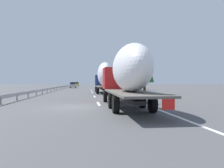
% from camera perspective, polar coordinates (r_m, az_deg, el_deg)
% --- Properties ---
extents(ground_plane, '(260.00, 260.00, 0.00)m').
position_cam_1_polar(ground_plane, '(56.15, -7.46, -1.37)').
color(ground_plane, '#4C4C4F').
extents(lane_stripe_0, '(3.20, 0.20, 0.01)m').
position_cam_1_polar(lane_stripe_0, '(18.23, -3.56, -5.17)').
color(lane_stripe_0, white).
rests_on(lane_stripe_0, ground_plane).
extents(lane_stripe_1, '(3.20, 0.20, 0.01)m').
position_cam_1_polar(lane_stripe_1, '(27.72, -4.61, -3.24)').
color(lane_stripe_1, white).
rests_on(lane_stripe_1, ground_plane).
extents(lane_stripe_2, '(3.20, 0.20, 0.01)m').
position_cam_1_polar(lane_stripe_2, '(37.94, -5.15, -2.25)').
color(lane_stripe_2, white).
rests_on(lane_stripe_2, ground_plane).
extents(lane_stripe_3, '(3.20, 0.20, 0.01)m').
position_cam_1_polar(lane_stripe_3, '(44.09, -5.35, -1.87)').
color(lane_stripe_3, white).
rests_on(lane_stripe_3, ground_plane).
extents(lane_stripe_4, '(3.20, 0.20, 0.01)m').
position_cam_1_polar(lane_stripe_4, '(51.54, -5.54, -1.53)').
color(lane_stripe_4, white).
rests_on(lane_stripe_4, ground_plane).
extents(lane_stripe_5, '(3.20, 0.20, 0.01)m').
position_cam_1_polar(lane_stripe_5, '(69.86, -5.82, -1.01)').
color(lane_stripe_5, white).
rests_on(lane_stripe_5, ground_plane).
extents(lane_stripe_6, '(3.20, 0.20, 0.01)m').
position_cam_1_polar(lane_stripe_6, '(69.51, -5.81, -1.02)').
color(lane_stripe_6, white).
rests_on(lane_stripe_6, ground_plane).
extents(edge_line_right, '(110.00, 0.20, 0.01)m').
position_cam_1_polar(edge_line_right, '(61.32, -2.25, -1.21)').
color(edge_line_right, white).
rests_on(edge_line_right, ground_plane).
extents(truck_lead, '(12.81, 2.55, 4.88)m').
position_cam_1_polar(truck_lead, '(35.01, -2.08, 1.95)').
color(truck_lead, navy).
rests_on(truck_lead, ground_plane).
extents(truck_trailing, '(13.35, 2.55, 4.16)m').
position_cam_1_polar(truck_trailing, '(15.09, 3.96, 2.65)').
color(truck_trailing, '#B21919').
rests_on(truck_trailing, ground_plane).
extents(car_silver_hatch, '(4.66, 1.87, 1.83)m').
position_cam_1_polar(car_silver_hatch, '(69.85, -10.17, -0.26)').
color(car_silver_hatch, '#ADB2B7').
rests_on(car_silver_hatch, ground_plane).
extents(car_yellow_coupe, '(4.68, 1.72, 1.91)m').
position_cam_1_polar(car_yellow_coupe, '(105.77, -9.16, 0.00)').
color(car_yellow_coupe, gold).
rests_on(car_yellow_coupe, ground_plane).
extents(road_sign, '(0.10, 0.90, 3.01)m').
position_cam_1_polar(road_sign, '(57.26, -0.73, 0.76)').
color(road_sign, gray).
rests_on(road_sign, ground_plane).
extents(tree_0, '(2.51, 2.51, 5.22)m').
position_cam_1_polar(tree_0, '(82.55, -0.42, 1.46)').
color(tree_0, '#472D19').
rests_on(tree_0, ground_plane).
extents(tree_1, '(2.85, 2.85, 5.70)m').
position_cam_1_polar(tree_1, '(51.31, 7.58, 2.38)').
color(tree_1, '#472D19').
rests_on(tree_1, ground_plane).
extents(tree_2, '(3.94, 3.94, 7.01)m').
position_cam_1_polar(tree_2, '(91.11, 0.75, 2.07)').
color(tree_2, '#472D19').
rests_on(tree_2, ground_plane).
extents(tree_3, '(3.25, 3.25, 5.34)m').
position_cam_1_polar(tree_3, '(84.06, -0.05, 1.65)').
color(tree_3, '#472D19').
rests_on(tree_3, ground_plane).
extents(tree_4, '(3.48, 3.48, 7.63)m').
position_cam_1_polar(tree_4, '(99.88, -0.26, 2.18)').
color(tree_4, '#472D19').
rests_on(tree_4, ground_plane).
extents(tree_5, '(2.95, 2.95, 7.46)m').
position_cam_1_polar(tree_5, '(34.59, 8.52, 5.10)').
color(tree_5, '#472D19').
rests_on(tree_5, ground_plane).
extents(guardrail_median, '(94.00, 0.10, 0.76)m').
position_cam_1_polar(guardrail_median, '(59.53, -13.20, -0.72)').
color(guardrail_median, '#9EA0A5').
rests_on(guardrail_median, ground_plane).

